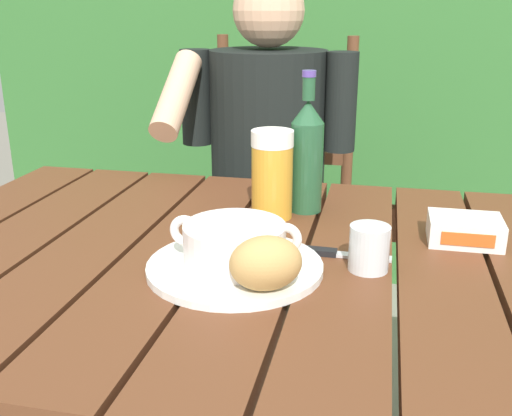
# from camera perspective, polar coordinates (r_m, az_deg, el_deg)

# --- Properties ---
(dining_table) EXTENTS (1.32, 0.88, 0.75)m
(dining_table) POSITION_cam_1_polar(r_m,az_deg,el_deg) (1.03, 0.29, -9.28)
(dining_table) COLOR brown
(dining_table) RESTS_ON ground_plane
(chair_near_diner) EXTENTS (0.45, 0.42, 1.06)m
(chair_near_diner) POSITION_cam_1_polar(r_m,az_deg,el_deg) (1.91, 2.02, -0.79)
(chair_near_diner) COLOR brown
(chair_near_diner) RESTS_ON ground_plane
(person_eating) EXTENTS (0.48, 0.47, 1.24)m
(person_eating) POSITION_cam_1_polar(r_m,az_deg,el_deg) (1.65, 0.77, 4.28)
(person_eating) COLOR black
(person_eating) RESTS_ON ground_plane
(serving_plate) EXTENTS (0.28, 0.28, 0.01)m
(serving_plate) POSITION_cam_1_polar(r_m,az_deg,el_deg) (0.93, -2.03, -5.64)
(serving_plate) COLOR white
(serving_plate) RESTS_ON dining_table
(soup_bowl) EXTENTS (0.21, 0.16, 0.07)m
(soup_bowl) POSITION_cam_1_polar(r_m,az_deg,el_deg) (0.92, -2.06, -3.38)
(soup_bowl) COLOR white
(soup_bowl) RESTS_ON serving_plate
(bread_roll) EXTENTS (0.13, 0.12, 0.08)m
(bread_roll) POSITION_cam_1_polar(r_m,az_deg,el_deg) (0.83, 0.95, -5.30)
(bread_roll) COLOR tan
(bread_roll) RESTS_ON serving_plate
(beer_glass) EXTENTS (0.08, 0.08, 0.17)m
(beer_glass) POSITION_cam_1_polar(r_m,az_deg,el_deg) (1.14, 1.55, 3.25)
(beer_glass) COLOR gold
(beer_glass) RESTS_ON dining_table
(beer_bottle) EXTENTS (0.06, 0.06, 0.28)m
(beer_bottle) POSITION_cam_1_polar(r_m,az_deg,el_deg) (1.17, 4.90, 5.15)
(beer_bottle) COLOR #245232
(beer_bottle) RESTS_ON dining_table
(water_glass_small) EXTENTS (0.06, 0.06, 0.07)m
(water_glass_small) POSITION_cam_1_polar(r_m,az_deg,el_deg) (0.94, 10.80, -3.80)
(water_glass_small) COLOR silver
(water_glass_small) RESTS_ON dining_table
(butter_tub) EXTENTS (0.12, 0.09, 0.04)m
(butter_tub) POSITION_cam_1_polar(r_m,az_deg,el_deg) (1.09, 19.39, -2.00)
(butter_tub) COLOR white
(butter_tub) RESTS_ON dining_table
(table_knife) EXTENTS (0.15, 0.02, 0.01)m
(table_knife) POSITION_cam_1_polar(r_m,az_deg,el_deg) (0.99, 7.60, -4.34)
(table_knife) COLOR silver
(table_knife) RESTS_ON dining_table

